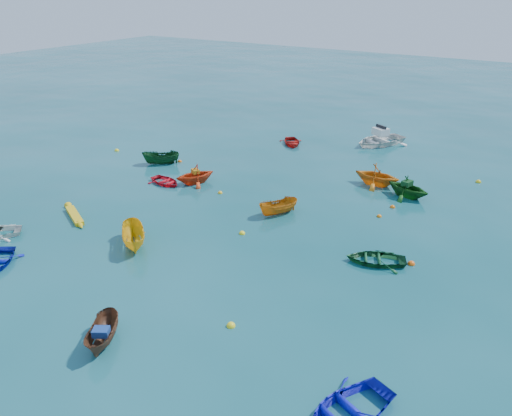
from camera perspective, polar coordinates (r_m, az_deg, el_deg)
The scene contains 25 objects.
ground at distance 26.94m, azimuth -5.75°, elevation -4.52°, with size 160.00×160.00×0.00m, color #0A444B.
sampan_brown_mid at distance 21.30m, azimuth -16.94°, elevation -14.53°, with size 0.99×2.63×1.02m, color brown.
dinghy_orange_w at distance 35.50m, azimuth -6.94°, elevation 2.86°, with size 2.40×2.78×1.47m, color red.
sampan_yellow_mid at distance 27.75m, azimuth -13.66°, elevation -4.23°, with size 1.20×3.20×1.24m, color #EFB115.
dinghy_green_e at distance 26.21m, azimuth 13.47°, elevation -6.04°, with size 2.13×2.97×0.62m, color #125029.
dinghy_red_nw at distance 35.70m, azimuth -10.30°, elevation 2.76°, with size 1.85×2.59×0.54m, color red.
sampan_orange_n at distance 30.58m, azimuth 2.57°, elevation -0.69°, with size 1.01×2.68×1.04m, color #C67012.
dinghy_green_n at distance 34.48m, azimuth 16.85°, elevation 1.26°, with size 2.49×2.89×1.52m, color #135215.
dinghy_red_far at distance 43.91m, azimuth 4.11°, elevation 7.28°, with size 2.00×2.80×0.58m, color #B5140F.
dinghy_orange_far at distance 35.91m, azimuth 13.54°, elevation 2.59°, with size 2.70×3.13×1.65m, color orange.
sampan_green_far at distance 39.69m, azimuth -10.76°, elevation 4.98°, with size 1.08×2.85×1.10m, color #0F411B.
kayak_yellow at distance 32.02m, azimuth -19.99°, elevation -1.03°, with size 0.49×3.43×0.33m, color gold, non-canonical shape.
motorboat_white at distance 45.11m, azimuth 13.91°, elevation 7.09°, with size 3.44×4.82×1.60m, color silver.
tarp_blue_a at distance 20.79m, azimuth -17.28°, elevation -13.37°, with size 0.61×0.46×0.30m, color #194093.
tarp_orange_a at distance 35.20m, azimuth -6.94°, elevation 4.19°, with size 0.58×0.44×0.28m, color #C27513.
tarp_green_b at distance 34.18m, azimuth 16.89°, elevation 2.73°, with size 0.69×0.52×0.34m, color #0F3F1A.
buoy_ye_a at distance 21.27m, azimuth -2.88°, elevation -13.34°, with size 0.38×0.38×0.38m, color yellow.
buoy_or_b at distance 26.51m, azimuth 17.31°, elevation -6.16°, with size 0.37×0.37×0.37m, color #FF5E0D.
buoy_ye_b at distance 43.63m, azimuth -15.62°, elevation 6.31°, with size 0.38×0.38×0.38m, color yellow.
buoy_or_c at distance 39.89m, azimuth -8.70°, elevation 5.24°, with size 0.33×0.33×0.33m, color orange.
buoy_ye_c at distance 28.22m, azimuth -1.60°, elevation -2.96°, with size 0.35×0.35×0.35m, color yellow.
buoy_or_d at distance 32.57m, azimuth 15.33°, elevation 0.06°, with size 0.33×0.33×0.33m, color orange.
buoy_ye_d at distance 33.61m, azimuth -4.12°, elevation 1.70°, with size 0.32×0.32×0.32m, color yellow.
buoy_or_e at distance 31.11m, azimuth 13.89°, elevation -0.97°, with size 0.31×0.31×0.31m, color orange.
buoy_ye_e at distance 38.70m, azimuth 24.06°, elevation 2.70°, with size 0.39×0.39×0.39m, color gold.
Camera 1 is at (14.87, -18.26, 13.09)m, focal length 35.00 mm.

